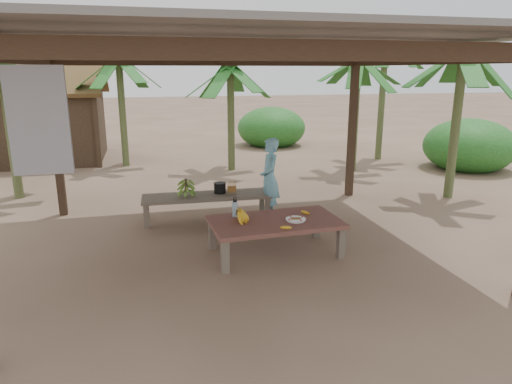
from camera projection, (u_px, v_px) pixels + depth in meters
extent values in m
plane|color=brown|center=(241.00, 246.00, 6.77)|extent=(80.00, 80.00, 0.00)
cube|color=black|center=(56.00, 140.00, 7.93)|extent=(0.13, 0.13, 2.70)
cube|color=black|center=(352.00, 131.00, 9.23)|extent=(0.13, 0.13, 2.70)
cube|color=black|center=(295.00, 50.00, 3.91)|extent=(5.80, 0.14, 0.18)
cube|color=black|center=(213.00, 61.00, 8.23)|extent=(5.80, 0.14, 0.18)
cube|color=black|center=(9.00, 56.00, 5.42)|extent=(0.14, 4.80, 0.18)
cube|color=black|center=(425.00, 58.00, 6.72)|extent=(0.14, 4.80, 0.18)
cube|color=slate|center=(239.00, 40.00, 6.01)|extent=(6.60, 5.60, 0.06)
cube|color=slate|center=(39.00, 121.00, 3.57)|extent=(0.45, 0.05, 0.85)
cube|color=brown|center=(225.00, 257.00, 5.85)|extent=(0.10, 0.10, 0.44)
cube|color=brown|center=(341.00, 243.00, 6.30)|extent=(0.10, 0.10, 0.44)
cube|color=brown|center=(212.00, 235.00, 6.63)|extent=(0.10, 0.10, 0.44)
cube|color=brown|center=(316.00, 224.00, 7.08)|extent=(0.10, 0.10, 0.44)
cube|color=maroon|center=(275.00, 222.00, 6.40)|extent=(1.84, 1.08, 0.06)
cube|color=brown|center=(146.00, 217.00, 7.51)|extent=(0.08, 0.08, 0.40)
cube|color=brown|center=(268.00, 209.00, 7.93)|extent=(0.08, 0.08, 0.40)
cube|color=brown|center=(147.00, 209.00, 7.95)|extent=(0.08, 0.08, 0.40)
cube|color=brown|center=(262.00, 202.00, 8.36)|extent=(0.08, 0.08, 0.40)
cube|color=brown|center=(207.00, 196.00, 7.88)|extent=(2.22, 0.67, 0.05)
cylinder|color=white|center=(296.00, 220.00, 6.36)|extent=(0.26, 0.26, 0.01)
cylinder|color=white|center=(296.00, 219.00, 6.36)|extent=(0.28, 0.28, 0.02)
cube|color=brown|center=(296.00, 219.00, 6.36)|extent=(0.15, 0.12, 0.02)
ellipsoid|color=yellow|center=(286.00, 227.00, 6.03)|extent=(0.17, 0.06, 0.04)
ellipsoid|color=yellow|center=(305.00, 212.00, 6.66)|extent=(0.14, 0.14, 0.04)
cylinder|color=#3C8ABC|center=(235.00, 209.00, 6.53)|extent=(0.08, 0.08, 0.22)
cylinder|color=black|center=(235.00, 201.00, 6.50)|extent=(0.05, 0.05, 0.03)
torus|color=black|center=(235.00, 199.00, 6.49)|extent=(0.05, 0.01, 0.05)
cylinder|color=black|center=(220.00, 188.00, 7.97)|extent=(0.21, 0.21, 0.18)
imported|color=#6CB2CD|center=(270.00, 179.00, 7.92)|extent=(0.39, 0.55, 1.42)
cube|color=black|center=(28.00, 126.00, 12.97)|extent=(4.00, 3.00, 2.00)
cube|color=brown|center=(13.00, 77.00, 11.82)|extent=(4.40, 1.73, 1.00)
cube|color=brown|center=(28.00, 77.00, 13.42)|extent=(4.40, 1.73, 1.00)
cylinder|color=#596638|center=(355.00, 115.00, 11.55)|extent=(0.18, 0.18, 2.87)
cylinder|color=#596638|center=(231.00, 118.00, 11.65)|extent=(0.18, 0.18, 2.67)
cylinder|color=#596638|center=(122.00, 112.00, 12.11)|extent=(0.18, 0.18, 2.90)
cylinder|color=#596638|center=(456.00, 125.00, 9.02)|extent=(0.18, 0.18, 2.96)
cylinder|color=#596638|center=(11.00, 135.00, 9.02)|extent=(0.18, 0.18, 2.59)
cylinder|color=#596638|center=(382.00, 100.00, 13.00)|extent=(0.18, 0.18, 3.41)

